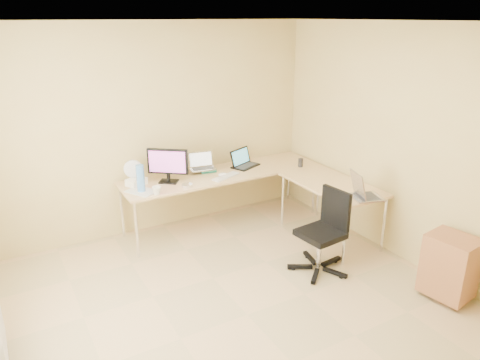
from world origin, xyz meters
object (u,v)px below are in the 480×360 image
desk_return (330,211)px  office_chair (321,229)px  cabinet (450,266)px  keyboard (226,177)px  monitor (168,166)px  desk_fan (132,172)px  desk_main (223,199)px  laptop_return (368,187)px  laptop_center (202,161)px  laptop_black (246,158)px  mug (157,191)px  water_bottle (141,178)px

desk_return → office_chair: (-0.61, -0.55, 0.14)m
desk_return → cabinet: size_ratio=2.10×
office_chair → cabinet: office_chair is taller
keyboard → monitor: bearing=143.6°
office_chair → desk_fan: bearing=124.6°
desk_main → laptop_return: bearing=-57.3°
laptop_center → office_chair: bearing=-62.0°
desk_return → laptop_black: 1.32m
desk_main → keyboard: size_ratio=6.55×
desk_main → keyboard: bearing=-106.1°
desk_return → laptop_return: bearing=-87.6°
monitor → laptop_black: monitor is taller
desk_main → laptop_black: (0.38, 0.08, 0.48)m
laptop_center → mug: 0.91m
desk_return → laptop_center: laptop_center is taller
laptop_black → mug: laptop_black is taller
laptop_center → mug: (-0.78, -0.44, -0.10)m
water_bottle → office_chair: water_bottle is taller
water_bottle → desk_fan: water_bottle is taller
laptop_center → cabinet: 3.09m
mug → laptop_center: bearing=29.5°
mug → cabinet: mug is taller
laptop_black → mug: bearing=171.8°
laptop_black → office_chair: size_ratio=0.41×
mug → office_chair: bearing=-42.5°
monitor → cabinet: (1.86, -2.60, -0.58)m
desk_main → cabinet: desk_main is taller
desk_return → laptop_center: 1.74m
office_chair → laptop_return: bearing=-5.9°
desk_main → laptop_center: bearing=146.6°
laptop_black → keyboard: size_ratio=0.93×
monitor → laptop_center: bearing=51.3°
desk_return → keyboard: (-1.02, 0.83, 0.37)m
desk_main → desk_return: 1.40m
desk_return → office_chair: 0.84m
laptop_center → desk_fan: bearing=-174.4°
laptop_center → office_chair: size_ratio=0.36×
desk_return → cabinet: 1.59m
monitor → office_chair: monitor is taller
desk_main → laptop_center: 0.58m
water_bottle → laptop_return: bearing=-34.1°
mug → desk_main: bearing=16.5°
desk_main → laptop_center: laptop_center is taller
laptop_black → laptop_center: bearing=150.1°
office_chair → monitor: bearing=119.2°
desk_fan → cabinet: (2.25, -2.78, -0.51)m
laptop_black → laptop_return: (0.62, -1.63, 0.01)m
monitor → cabinet: monitor is taller
water_bottle → laptop_return: water_bottle is taller
desk_return → monitor: (-1.71, 1.02, 0.58)m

